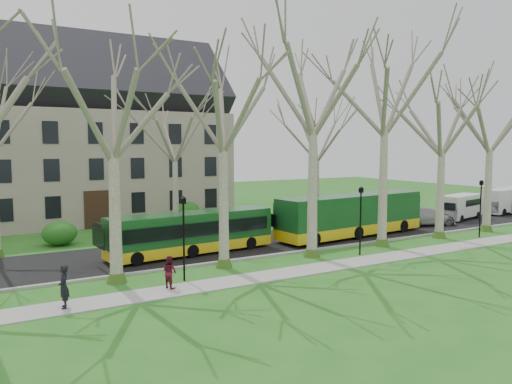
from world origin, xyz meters
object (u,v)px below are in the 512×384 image
van_a (460,207)px  van_b (505,201)px  pedestrian_b (170,272)px  bus_lead (192,232)px  pedestrian_a (64,287)px  bus_follow (352,215)px  sedan (425,216)px

van_a → van_b: (7.40, 0.37, 0.11)m
pedestrian_b → van_b: bearing=-98.2°
bus_lead → pedestrian_a: size_ratio=5.92×
van_b → bus_follow: bearing=-178.6°
bus_follow → pedestrian_b: (-17.03, -6.25, -0.85)m
van_a → pedestrian_b: (-31.67, -7.71, -0.36)m
van_b → pedestrian_b: (-39.07, -8.08, -0.46)m
bus_follow → sedan: 9.12m
pedestrian_a → van_b: bearing=108.8°
pedestrian_a → sedan: bearing=111.5°
van_a → pedestrian_b: bearing=-178.8°
bus_lead → pedestrian_b: (-4.02, -6.64, -0.58)m
van_b → pedestrian_b: van_b is taller
van_b → pedestrian_a: van_b is taller
van_b → pedestrian_b: 39.90m
bus_lead → bus_follow: (13.01, -0.39, 0.27)m
bus_follow → pedestrian_a: bearing=-168.1°
sedan → van_b: size_ratio=0.94×
bus_lead → bus_follow: size_ratio=0.84×
van_a → pedestrian_a: bearing=-179.8°
van_a → van_b: bearing=-9.7°
bus_follow → van_a: 14.72m
van_b → pedestrian_a: 44.87m
pedestrian_b → bus_lead: bearing=-51.1°
bus_lead → bus_follow: bearing=-6.9°
bus_follow → van_a: bearing=0.3°
van_a → pedestrian_a: van_a is taller
bus_lead → pedestrian_b: bus_lead is taller
sedan → pedestrian_b: pedestrian_b is taller
van_b → pedestrian_a: (-44.03, -8.66, -0.33)m
sedan → van_a: 5.64m
bus_follow → sedan: bearing=-0.4°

